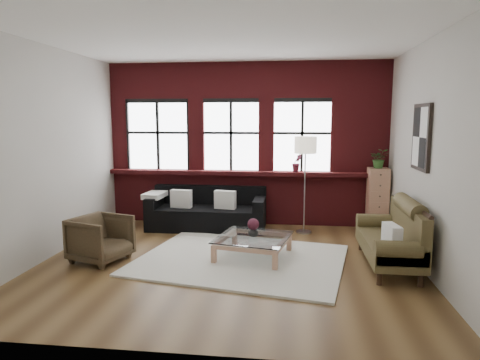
# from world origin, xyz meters

# --- Properties ---
(floor) EXTENTS (5.50, 5.50, 0.00)m
(floor) POSITION_xyz_m (0.00, 0.00, 0.00)
(floor) COLOR #543A1E
(floor) RESTS_ON ground
(ceiling) EXTENTS (5.50, 5.50, 0.00)m
(ceiling) POSITION_xyz_m (0.00, 0.00, 3.20)
(ceiling) COLOR white
(ceiling) RESTS_ON ground
(wall_back) EXTENTS (5.50, 0.00, 5.50)m
(wall_back) POSITION_xyz_m (0.00, 2.50, 1.60)
(wall_back) COLOR #B6B3A9
(wall_back) RESTS_ON ground
(wall_front) EXTENTS (5.50, 0.00, 5.50)m
(wall_front) POSITION_xyz_m (0.00, -2.50, 1.60)
(wall_front) COLOR #B6B3A9
(wall_front) RESTS_ON ground
(wall_left) EXTENTS (0.00, 5.00, 5.00)m
(wall_left) POSITION_xyz_m (-2.75, 0.00, 1.60)
(wall_left) COLOR #B6B3A9
(wall_left) RESTS_ON ground
(wall_right) EXTENTS (0.00, 5.00, 5.00)m
(wall_right) POSITION_xyz_m (2.75, 0.00, 1.60)
(wall_right) COLOR #B6B3A9
(wall_right) RESTS_ON ground
(brick_backwall) EXTENTS (5.50, 0.12, 3.20)m
(brick_backwall) POSITION_xyz_m (0.00, 2.44, 1.60)
(brick_backwall) COLOR maroon
(brick_backwall) RESTS_ON floor
(sill_ledge) EXTENTS (5.50, 0.30, 0.08)m
(sill_ledge) POSITION_xyz_m (0.00, 2.35, 1.04)
(sill_ledge) COLOR maroon
(sill_ledge) RESTS_ON brick_backwall
(window_left) EXTENTS (1.38, 0.10, 1.50)m
(window_left) POSITION_xyz_m (-1.80, 2.45, 1.75)
(window_left) COLOR black
(window_left) RESTS_ON brick_backwall
(window_mid) EXTENTS (1.38, 0.10, 1.50)m
(window_mid) POSITION_xyz_m (-0.30, 2.45, 1.75)
(window_mid) COLOR black
(window_mid) RESTS_ON brick_backwall
(window_right) EXTENTS (1.38, 0.10, 1.50)m
(window_right) POSITION_xyz_m (1.10, 2.45, 1.75)
(window_right) COLOR black
(window_right) RESTS_ON brick_backwall
(wall_poster) EXTENTS (0.05, 0.74, 0.94)m
(wall_poster) POSITION_xyz_m (2.72, 0.30, 1.85)
(wall_poster) COLOR black
(wall_poster) RESTS_ON wall_right
(shag_rug) EXTENTS (3.36, 2.85, 0.03)m
(shag_rug) POSITION_xyz_m (0.17, 0.11, 0.02)
(shag_rug) COLOR beige
(shag_rug) RESTS_ON floor
(dark_sofa) EXTENTS (2.23, 0.90, 0.81)m
(dark_sofa) POSITION_xyz_m (-0.70, 1.90, 0.40)
(dark_sofa) COLOR black
(dark_sofa) RESTS_ON floor
(pillow_a) EXTENTS (0.42, 0.20, 0.34)m
(pillow_a) POSITION_xyz_m (-1.18, 1.80, 0.59)
(pillow_a) COLOR silver
(pillow_a) RESTS_ON dark_sofa
(pillow_b) EXTENTS (0.42, 0.20, 0.34)m
(pillow_b) POSITION_xyz_m (-0.33, 1.80, 0.59)
(pillow_b) COLOR silver
(pillow_b) RESTS_ON dark_sofa
(vintage_settee) EXTENTS (0.77, 1.73, 0.92)m
(vintage_settee) POSITION_xyz_m (2.30, 0.12, 0.46)
(vintage_settee) COLOR #4B4022
(vintage_settee) RESTS_ON floor
(pillow_settee) EXTENTS (0.20, 0.40, 0.34)m
(pillow_settee) POSITION_xyz_m (2.22, -0.40, 0.57)
(pillow_settee) COLOR silver
(pillow_settee) RESTS_ON vintage_settee
(armchair) EXTENTS (0.94, 0.93, 0.68)m
(armchair) POSITION_xyz_m (-1.90, -0.16, 0.34)
(armchair) COLOR #382C1C
(armchair) RESTS_ON floor
(coffee_table) EXTENTS (1.23, 1.23, 0.35)m
(coffee_table) POSITION_xyz_m (0.34, 0.24, 0.17)
(coffee_table) COLOR tan
(coffee_table) RESTS_ON shag_rug
(vase) EXTENTS (0.17, 0.17, 0.16)m
(vase) POSITION_xyz_m (0.34, 0.24, 0.42)
(vase) COLOR #B2B2B2
(vase) RESTS_ON coffee_table
(flowers) EXTENTS (0.18, 0.18, 0.18)m
(flowers) POSITION_xyz_m (0.34, 0.24, 0.53)
(flowers) COLOR #511C2D
(flowers) RESTS_ON vase
(drawer_chest) EXTENTS (0.37, 0.37, 1.19)m
(drawer_chest) POSITION_xyz_m (2.52, 2.14, 0.60)
(drawer_chest) COLOR tan
(drawer_chest) RESTS_ON floor
(potted_plant_top) EXTENTS (0.36, 0.33, 0.36)m
(potted_plant_top) POSITION_xyz_m (2.52, 2.14, 1.38)
(potted_plant_top) COLOR #2D5923
(potted_plant_top) RESTS_ON drawer_chest
(floor_lamp) EXTENTS (0.40, 0.40, 1.94)m
(floor_lamp) POSITION_xyz_m (1.15, 1.82, 0.97)
(floor_lamp) COLOR #A5A5A8
(floor_lamp) RESTS_ON floor
(sill_plant) EXTENTS (0.24, 0.22, 0.35)m
(sill_plant) POSITION_xyz_m (1.01, 2.32, 1.26)
(sill_plant) COLOR #511C2D
(sill_plant) RESTS_ON sill_ledge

